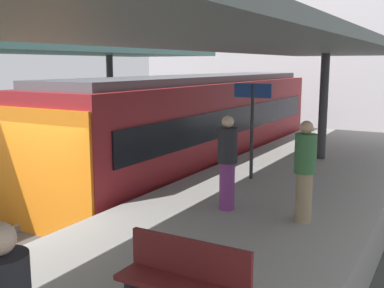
# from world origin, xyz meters

# --- Properties ---
(ground_plane) EXTENTS (80.00, 80.00, 0.00)m
(ground_plane) POSITION_xyz_m (0.00, 0.00, 0.00)
(ground_plane) COLOR #383835
(platform_right) EXTENTS (4.40, 28.00, 1.00)m
(platform_right) POSITION_xyz_m (3.80, 0.00, 0.50)
(platform_right) COLOR gray
(platform_right) RESTS_ON ground_plane
(track_ballast) EXTENTS (3.20, 28.00, 0.20)m
(track_ballast) POSITION_xyz_m (0.00, 0.00, 0.10)
(track_ballast) COLOR #423F3D
(track_ballast) RESTS_ON ground_plane
(rail_far_side) EXTENTS (0.08, 28.00, 0.14)m
(rail_far_side) POSITION_xyz_m (0.72, 0.00, 0.27)
(rail_far_side) COLOR slate
(rail_far_side) RESTS_ON track_ballast
(commuter_train) EXTENTS (2.78, 12.98, 3.10)m
(commuter_train) POSITION_xyz_m (0.00, 7.41, 1.73)
(commuter_train) COLOR maroon
(commuter_train) RESTS_ON track_ballast
(canopy_right) EXTENTS (4.18, 21.00, 3.10)m
(canopy_right) POSITION_xyz_m (3.80, 1.40, 3.98)
(canopy_right) COLOR #333335
(canopy_right) RESTS_ON platform_right
(platform_bench) EXTENTS (1.40, 0.41, 0.86)m
(platform_bench) POSITION_xyz_m (4.72, -1.48, 1.46)
(platform_bench) COLOR black
(platform_bench) RESTS_ON platform_right
(platform_sign) EXTENTS (0.90, 0.08, 2.21)m
(platform_sign) POSITION_xyz_m (2.97, 4.53, 2.62)
(platform_sign) COLOR #262628
(platform_sign) RESTS_ON platform_right
(passenger_near_bench) EXTENTS (0.36, 0.36, 1.73)m
(passenger_near_bench) POSITION_xyz_m (3.48, 2.16, 1.90)
(passenger_near_bench) COLOR #7A337A
(passenger_near_bench) RESTS_ON platform_right
(passenger_mid_platform) EXTENTS (0.36, 0.36, 1.73)m
(passenger_mid_platform) POSITION_xyz_m (4.90, 2.18, 1.90)
(passenger_mid_platform) COLOR #998460
(passenger_mid_platform) RESTS_ON platform_right
(station_building_backdrop) EXTENTS (18.00, 6.00, 11.00)m
(station_building_backdrop) POSITION_xyz_m (0.40, 20.00, 5.50)
(station_building_backdrop) COLOR #B7B2B7
(station_building_backdrop) RESTS_ON ground_plane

